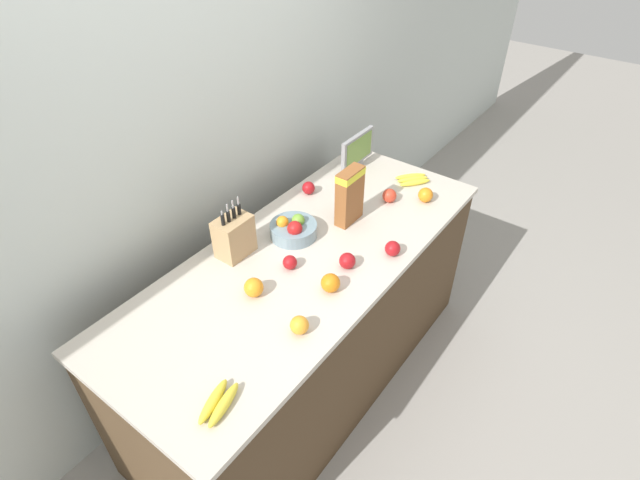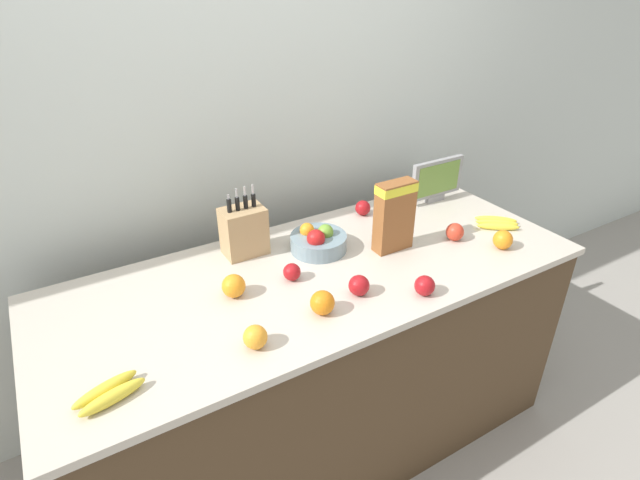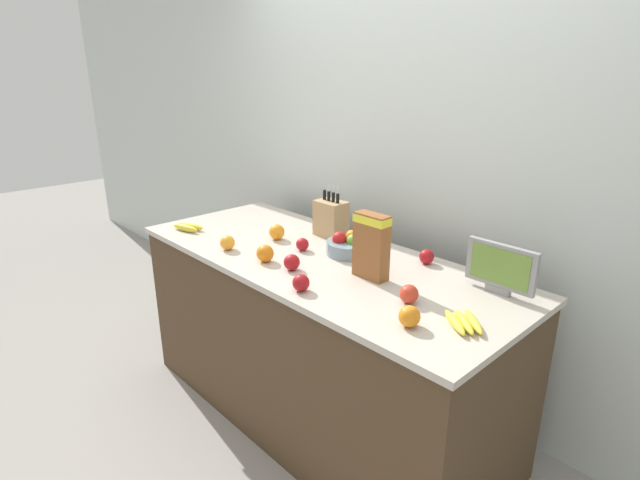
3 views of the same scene
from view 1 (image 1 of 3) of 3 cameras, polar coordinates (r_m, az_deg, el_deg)
name	(u,v)px [view 1 (image 1 of 3)]	position (r m, az deg, el deg)	size (l,w,h in m)	color
ground_plane	(309,375)	(3.05, -1.28, -15.15)	(14.00, 14.00, 0.00)	gray
wall_back	(202,147)	(2.55, -13.34, 10.34)	(9.00, 0.06, 2.60)	silver
counter	(308,321)	(2.69, -1.42, -9.24)	(2.09, 0.85, 0.93)	#4C3823
knife_block	(234,236)	(2.35, -9.80, 0.44)	(0.17, 0.12, 0.29)	tan
small_monitor	(358,150)	(2.99, 4.31, 10.22)	(0.30, 0.03, 0.22)	gray
cereal_box	(350,194)	(2.50, 3.41, 5.28)	(0.17, 0.07, 0.30)	brown
fruit_bowl	(293,229)	(2.46, -3.06, 1.29)	(0.23, 0.23, 0.12)	gray
banana_bunch_left	(218,403)	(1.84, -11.53, -17.78)	(0.21, 0.13, 0.04)	yellow
banana_bunch_right	(413,179)	(2.93, 10.55, 6.82)	(0.21, 0.20, 0.03)	yellow
apple_front	(347,261)	(2.28, 3.14, -2.40)	(0.08, 0.08, 0.08)	#A31419
apple_rear	(309,188)	(2.77, -1.32, 5.97)	(0.07, 0.07, 0.07)	#A31419
apple_near_bananas	(290,262)	(2.28, -3.44, -2.58)	(0.07, 0.07, 0.07)	#A31419
apple_middle	(389,196)	(2.73, 7.94, 5.05)	(0.08, 0.08, 0.08)	red
apple_leftmost	(393,249)	(2.37, 8.30, -0.97)	(0.07, 0.07, 0.07)	#A31419
orange_front_right	(425,195)	(2.76, 11.97, 5.06)	(0.08, 0.08, 0.08)	orange
orange_front_center	(254,287)	(2.16, -7.59, -5.40)	(0.09, 0.09, 0.09)	orange
orange_front_left	(299,325)	(2.00, -2.37, -9.69)	(0.08, 0.08, 0.08)	orange
orange_back_center	(330,283)	(2.16, 1.20, -4.93)	(0.08, 0.08, 0.08)	orange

